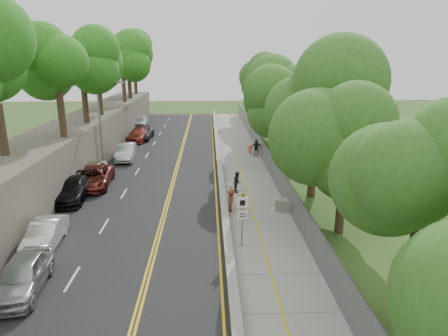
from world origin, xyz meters
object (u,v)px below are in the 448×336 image
Objects in this scene: painter_0 at (242,205)px; car_1 at (45,234)px; construction_barrel at (249,149)px; person_far at (256,148)px; streetlight at (102,118)px; car_0 at (22,275)px; car_2 at (94,177)px; signpost at (242,214)px; concrete_block at (283,204)px.

car_1 is at bearing 121.99° from painter_0.
painter_0 is (11.07, 3.50, 0.16)m from car_1.
person_far is (0.55, -1.51, 0.45)m from construction_barrel.
car_0 is at bearing -86.00° from streetlight.
painter_0 reaches higher than construction_barrel.
streetlight is 1.43× the size of car_2.
streetlight is 4.49× the size of person_far.
signpost reaches higher than car_1.
concrete_block is at bearing 89.09° from person_far.
car_0 is at bearing -158.77° from signpost.
concrete_block is (0.65, -16.34, -0.07)m from construction_barrel.
signpost is at bearing 16.00° from car_0.
car_0 is (-10.05, -3.90, -1.15)m from signpost.
streetlight is 20.72m from signpost.
car_0 reaches higher than car_1.
construction_barrel is at bearing 53.85° from car_1.
concrete_block is at bearing 14.92° from car_1.
car_0 is at bearing -116.39° from construction_barrel.
concrete_block is 14.81m from car_1.
car_0 is 1.08× the size of car_1.
construction_barrel is 0.21× the size of car_1.
car_0 is at bearing 141.85° from painter_0.
signpost reaches higher than car_2.
streetlight is 7.19× the size of concrete_block.
concrete_block is 15.26m from car_2.
painter_0 is (-2.95, -1.24, 0.48)m from concrete_block.
car_1 is 0.76× the size of car_2.
signpost is 0.56× the size of car_2.
signpost reaches higher than person_far.
signpost is 4.16m from painter_0.
streetlight is at bearing -162.04° from construction_barrel.
streetlight reaches higher than construction_barrel.
person_far is (13.93, 19.57, 0.20)m from car_1.
car_2 reaches higher than construction_barrel.
construction_barrel is 17.31m from car_2.
car_2 is at bearing 31.99° from person_far.
construction_barrel is 0.49× the size of person_far.
concrete_block is at bearing 29.32° from car_0.
signpost is at bearing -96.86° from construction_barrel.
signpost is 20.35m from person_far.
concrete_block is 3.24m from painter_0.
construction_barrel is 0.51× the size of painter_0.
car_2 is (0.56, -6.19, -3.82)m from streetlight.
car_1 is 2.37× the size of person_far.
streetlight is at bearing 56.68° from painter_0.
car_0 is at bearing 59.87° from person_far.
streetlight is at bearing 10.50° from person_far.
painter_0 is at bearing -34.83° from car_2.
car_1 reaches higher than concrete_block.
car_2 reaches higher than car_1.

